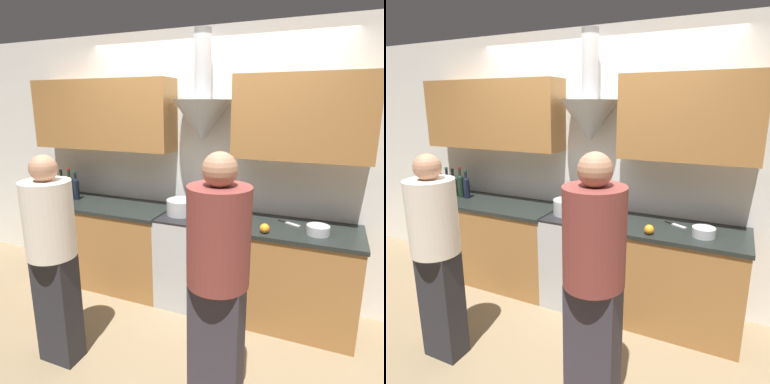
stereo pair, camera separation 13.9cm
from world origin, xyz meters
TOP-DOWN VIEW (x-y plane):
  - ground_plane at (0.00, 0.00)m, footprint 12.00×12.00m
  - wall_back at (-0.08, 0.62)m, footprint 8.40×0.54m
  - counter_left at (-1.11, 0.35)m, footprint 1.60×0.62m
  - counter_right at (0.88, 0.35)m, footprint 1.15×0.62m
  - stove_range at (0.00, 0.35)m, footprint 0.64×0.60m
  - wine_bottle_0 at (-1.82, 0.37)m, footprint 0.07×0.07m
  - wine_bottle_1 at (-1.73, 0.38)m, footprint 0.07×0.07m
  - wine_bottle_2 at (-1.62, 0.37)m, footprint 0.08×0.08m
  - wine_bottle_3 at (-1.51, 0.37)m, footprint 0.07×0.07m
  - wine_bottle_4 at (-1.43, 0.37)m, footprint 0.07×0.07m
  - stock_pot at (-0.14, 0.33)m, footprint 0.28×0.28m
  - mixing_bowl at (0.14, 0.33)m, footprint 0.22×0.22m
  - orange_fruit at (0.69, 0.13)m, footprint 0.08×0.08m
  - saucepan at (1.09, 0.27)m, footprint 0.18×0.18m
  - chefs_knife at (0.84, 0.44)m, footprint 0.20×0.13m
  - person_foreground_left at (-0.65, -0.81)m, footprint 0.35×0.35m
  - person_foreground_right at (0.60, -0.82)m, footprint 0.36×0.36m

SIDE VIEW (x-z plane):
  - ground_plane at x=0.00m, z-range 0.00..0.00m
  - counter_left at x=-1.11m, z-range 0.00..0.89m
  - counter_right at x=0.88m, z-range 0.00..0.89m
  - stove_range at x=0.00m, z-range 0.00..0.89m
  - person_foreground_left at x=-0.65m, z-range 0.08..1.66m
  - chefs_knife at x=0.84m, z-range 0.89..0.90m
  - person_foreground_right at x=0.60m, z-range 0.08..1.75m
  - mixing_bowl at x=0.14m, z-range 0.89..0.96m
  - saucepan at x=1.09m, z-range 0.89..0.96m
  - orange_fruit at x=0.69m, z-range 0.89..0.97m
  - stock_pot at x=-0.14m, z-range 0.89..1.03m
  - wine_bottle_2 at x=-1.62m, z-range 0.86..1.17m
  - wine_bottle_1 at x=-1.73m, z-range 0.86..1.18m
  - wine_bottle_4 at x=-1.43m, z-range 0.86..1.18m
  - wine_bottle_0 at x=-1.82m, z-range 0.85..1.21m
  - wine_bottle_3 at x=-1.51m, z-range 0.86..1.20m
  - wall_back at x=-0.08m, z-range 0.18..2.78m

